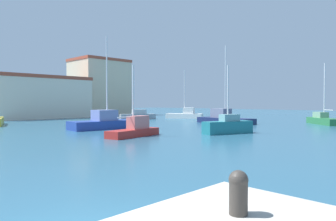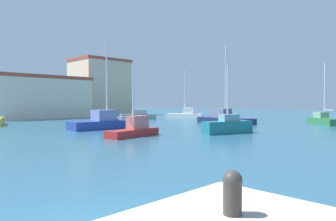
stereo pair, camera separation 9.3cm
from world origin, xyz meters
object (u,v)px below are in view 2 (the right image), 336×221
at_px(motorboat_grey_behind_lamppost, 138,116).
at_px(sailboat_red_center_channel, 134,129).
at_px(sailboat_navy_distant_east, 224,119).
at_px(sailboat_teal_outer_mooring, 228,126).
at_px(sailboat_white_mid_harbor, 186,115).
at_px(mooring_bollard, 232,191).
at_px(sailboat_green_near_pier, 324,120).
at_px(sailboat_blue_far_left, 106,122).

bearing_deg(motorboat_grey_behind_lamppost, sailboat_red_center_channel, -130.01).
bearing_deg(sailboat_navy_distant_east, sailboat_teal_outer_mooring, -143.90).
bearing_deg(sailboat_navy_distant_east, sailboat_white_mid_harbor, 64.30).
xyz_separation_m(sailboat_red_center_channel, motorboat_grey_behind_lamppost, (14.41, 17.17, -0.01)).
height_order(sailboat_white_mid_harbor, motorboat_grey_behind_lamppost, sailboat_white_mid_harbor).
height_order(mooring_bollard, sailboat_green_near_pier, sailboat_green_near_pier).
bearing_deg(sailboat_white_mid_harbor, sailboat_red_center_channel, -146.44).
bearing_deg(sailboat_navy_distant_east, sailboat_red_center_channel, -168.17).
xyz_separation_m(sailboat_teal_outer_mooring, sailboat_white_mid_harbor, (14.76, 17.68, -0.04)).
xyz_separation_m(sailboat_blue_far_left, sailboat_red_center_channel, (-2.15, -6.81, -0.09)).
bearing_deg(motorboat_grey_behind_lamppost, mooring_bollard, -127.51).
distance_m(sailboat_blue_far_left, sailboat_red_center_channel, 7.14).
relative_size(sailboat_teal_outer_mooring, sailboat_red_center_channel, 1.04).
relative_size(sailboat_green_near_pier, sailboat_white_mid_harbor, 0.93).
distance_m(mooring_bollard, sailboat_white_mid_harbor, 43.03).
distance_m(sailboat_green_near_pier, sailboat_white_mid_harbor, 19.39).
bearing_deg(sailboat_blue_far_left, motorboat_grey_behind_lamppost, 40.17).
distance_m(mooring_bollard, sailboat_green_near_pier, 34.49).
bearing_deg(motorboat_grey_behind_lamppost, sailboat_white_mid_harbor, -25.25).
bearing_deg(motorboat_grey_behind_lamppost, sailboat_blue_far_left, -139.83).
bearing_deg(sailboat_green_near_pier, motorboat_grey_behind_lamppost, 109.95).
bearing_deg(motorboat_grey_behind_lamppost, sailboat_navy_distant_east, -83.52).
relative_size(sailboat_green_near_pier, sailboat_red_center_channel, 1.33).
bearing_deg(sailboat_blue_far_left, sailboat_navy_distant_east, -14.06).
distance_m(mooring_bollard, sailboat_red_center_channel, 18.48).
height_order(sailboat_green_near_pier, sailboat_navy_distant_east, sailboat_navy_distant_east).
height_order(sailboat_teal_outer_mooring, sailboat_red_center_channel, sailboat_teal_outer_mooring).
bearing_deg(sailboat_teal_outer_mooring, mooring_bollard, -145.50).
relative_size(sailboat_navy_distant_east, sailboat_red_center_channel, 1.76).
bearing_deg(mooring_bollard, sailboat_red_center_channel, 55.53).
bearing_deg(sailboat_red_center_channel, sailboat_navy_distant_east, 11.83).
xyz_separation_m(sailboat_white_mid_harbor, sailboat_red_center_channel, (-21.11, -14.01, -0.06)).
relative_size(sailboat_white_mid_harbor, motorboat_grey_behind_lamppost, 1.43).
distance_m(sailboat_white_mid_harbor, sailboat_red_center_channel, 25.34).
xyz_separation_m(sailboat_navy_distant_east, sailboat_red_center_channel, (-15.98, -3.35, -0.04)).
distance_m(sailboat_blue_far_left, sailboat_white_mid_harbor, 20.29).
xyz_separation_m(sailboat_teal_outer_mooring, sailboat_blue_far_left, (-4.21, 10.48, -0.01)).
height_order(sailboat_blue_far_left, sailboat_red_center_channel, sailboat_blue_far_left).
distance_m(sailboat_green_near_pier, sailboat_blue_far_left, 23.76).
xyz_separation_m(sailboat_blue_far_left, motorboat_grey_behind_lamppost, (12.27, 10.36, -0.09)).
relative_size(mooring_bollard, sailboat_green_near_pier, 0.09).
relative_size(sailboat_red_center_channel, motorboat_grey_behind_lamppost, 1.00).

